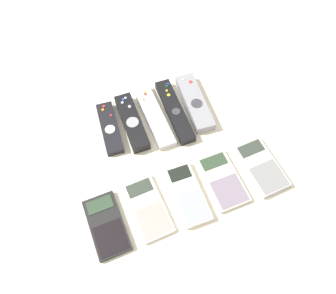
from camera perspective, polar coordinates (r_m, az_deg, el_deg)
ground_plane at (r=0.82m, az=0.63°, el=-1.97°), size 3.00×3.00×0.00m
remote_0 at (r=0.86m, az=-10.10°, el=3.28°), size 0.05×0.16×0.02m
remote_1 at (r=0.86m, az=-6.31°, el=4.33°), size 0.05×0.17×0.03m
remote_2 at (r=0.87m, az=-2.53°, el=5.38°), size 0.05×0.20×0.02m
remote_3 at (r=0.88m, az=1.14°, el=6.31°), size 0.04×0.20×0.02m
remote_4 at (r=0.90m, az=4.65°, el=7.74°), size 0.06×0.19×0.03m
calculator_0 at (r=0.76m, az=-10.65°, el=-13.20°), size 0.08×0.15×0.01m
calculator_1 at (r=0.76m, az=-3.57°, el=-10.51°), size 0.08×0.15×0.01m
calculator_2 at (r=0.77m, az=3.13°, el=-8.25°), size 0.07×0.15×0.02m
calculator_3 at (r=0.80m, az=9.45°, el=-5.66°), size 0.08×0.15×0.01m
calculator_4 at (r=0.83m, az=15.86°, el=-3.25°), size 0.09×0.15×0.02m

